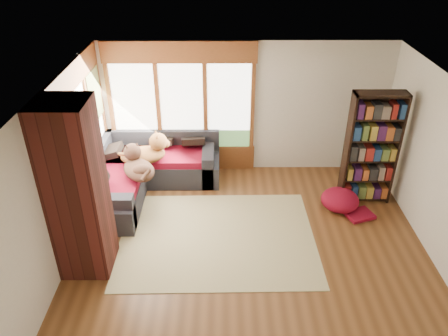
# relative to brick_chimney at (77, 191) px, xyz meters

# --- Properties ---
(floor) EXTENTS (5.50, 5.50, 0.00)m
(floor) POSITION_rel_brick_chimney_xyz_m (2.40, 0.35, -1.30)
(floor) COLOR #5A3419
(floor) RESTS_ON ground
(ceiling) EXTENTS (5.50, 5.50, 0.00)m
(ceiling) POSITION_rel_brick_chimney_xyz_m (2.40, 0.35, 1.30)
(ceiling) COLOR white
(wall_back) EXTENTS (5.50, 0.04, 2.60)m
(wall_back) POSITION_rel_brick_chimney_xyz_m (2.40, 2.85, 0.00)
(wall_back) COLOR silver
(wall_back) RESTS_ON ground
(wall_front) EXTENTS (5.50, 0.04, 2.60)m
(wall_front) POSITION_rel_brick_chimney_xyz_m (2.40, -2.15, 0.00)
(wall_front) COLOR silver
(wall_front) RESTS_ON ground
(wall_left) EXTENTS (0.04, 5.00, 2.60)m
(wall_left) POSITION_rel_brick_chimney_xyz_m (-0.35, 0.35, 0.00)
(wall_left) COLOR silver
(wall_left) RESTS_ON ground
(wall_right) EXTENTS (0.04, 5.00, 2.60)m
(wall_right) POSITION_rel_brick_chimney_xyz_m (5.15, 0.35, 0.00)
(wall_right) COLOR silver
(wall_right) RESTS_ON ground
(windows_back) EXTENTS (2.82, 0.10, 1.90)m
(windows_back) POSITION_rel_brick_chimney_xyz_m (1.20, 2.82, 0.05)
(windows_back) COLOR brown
(windows_back) RESTS_ON wall_back
(windows_left) EXTENTS (0.10, 2.62, 1.90)m
(windows_left) POSITION_rel_brick_chimney_xyz_m (-0.32, 1.55, 0.05)
(windows_left) COLOR brown
(windows_left) RESTS_ON wall_left
(roller_blind) EXTENTS (0.03, 0.72, 0.90)m
(roller_blind) POSITION_rel_brick_chimney_xyz_m (-0.29, 2.38, 0.45)
(roller_blind) COLOR #7C8E52
(roller_blind) RESTS_ON wall_left
(brick_chimney) EXTENTS (0.70, 0.70, 2.60)m
(brick_chimney) POSITION_rel_brick_chimney_xyz_m (0.00, 0.00, 0.00)
(brick_chimney) COLOR #471914
(brick_chimney) RESTS_ON ground
(sectional_sofa) EXTENTS (2.20, 2.20, 0.80)m
(sectional_sofa) POSITION_rel_brick_chimney_xyz_m (0.45, 2.05, -1.00)
(sectional_sofa) COLOR black
(sectional_sofa) RESTS_ON ground
(area_rug) EXTENTS (3.16, 2.44, 0.01)m
(area_rug) POSITION_rel_brick_chimney_xyz_m (1.89, 0.60, -1.29)
(area_rug) COLOR beige
(area_rug) RESTS_ON ground
(bookshelf) EXTENTS (0.88, 0.29, 2.06)m
(bookshelf) POSITION_rel_brick_chimney_xyz_m (4.54, 1.70, -0.27)
(bookshelf) COLOR black
(bookshelf) RESTS_ON ground
(pouf) EXTENTS (0.85, 0.85, 0.36)m
(pouf) POSITION_rel_brick_chimney_xyz_m (4.04, 1.40, -1.11)
(pouf) COLOR maroon
(pouf) RESTS_ON area_rug
(dog_tan) EXTENTS (0.94, 0.72, 0.47)m
(dog_tan) POSITION_rel_brick_chimney_xyz_m (0.59, 2.06, -0.53)
(dog_tan) COLOR brown
(dog_tan) RESTS_ON sectional_sofa
(dog_brindle) EXTENTS (0.80, 0.90, 0.44)m
(dog_brindle) POSITION_rel_brick_chimney_xyz_m (0.50, 1.59, -0.54)
(dog_brindle) COLOR #311F18
(dog_brindle) RESTS_ON sectional_sofa
(throw_pillows) EXTENTS (1.98, 1.68, 0.45)m
(throw_pillows) POSITION_rel_brick_chimney_xyz_m (0.53, 2.10, -0.53)
(throw_pillows) COLOR black
(throw_pillows) RESTS_ON sectional_sofa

